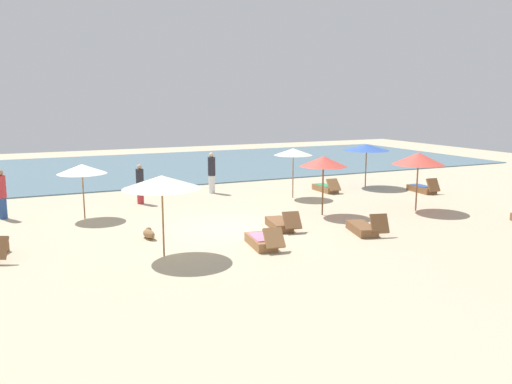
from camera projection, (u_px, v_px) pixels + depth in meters
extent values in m
plane|color=#BCAD8E|center=(232.00, 228.00, 18.13)|extent=(60.00, 60.00, 0.00)
cube|color=slate|center=(130.00, 168.00, 33.31)|extent=(48.00, 16.00, 0.06)
cylinder|color=brown|center=(323.00, 186.00, 19.92)|extent=(0.06, 0.06, 2.21)
cone|color=#D84C3F|center=(323.00, 161.00, 19.75)|extent=(1.77, 1.77, 0.39)
cylinder|color=olive|center=(293.00, 174.00, 23.42)|extent=(0.05, 0.05, 2.16)
cone|color=silver|center=(293.00, 152.00, 23.24)|extent=(1.71, 1.71, 0.30)
cylinder|color=olive|center=(163.00, 217.00, 14.69)|extent=(0.05, 0.05, 2.26)
cone|color=silver|center=(162.00, 182.00, 14.52)|extent=(2.19, 2.19, 0.37)
cylinder|color=olive|center=(83.00, 192.00, 19.33)|extent=(0.05, 0.05, 1.98)
cone|color=white|center=(82.00, 169.00, 19.18)|extent=(1.78, 1.78, 0.35)
cylinder|color=brown|center=(417.00, 182.00, 20.70)|extent=(0.06, 0.06, 2.27)
cone|color=#D84C3F|center=(418.00, 159.00, 20.54)|extent=(2.00, 2.00, 0.48)
cylinder|color=brown|center=(366.00, 166.00, 26.24)|extent=(0.06, 0.06, 2.10)
cone|color=#3359B2|center=(367.00, 147.00, 26.07)|extent=(2.25, 2.25, 0.32)
cube|color=olive|center=(325.00, 188.00, 25.17)|extent=(0.62, 1.51, 0.28)
cube|color=olive|center=(333.00, 185.00, 24.50)|extent=(0.58, 0.49, 0.53)
cube|color=#338C59|center=(325.00, 185.00, 25.15)|extent=(0.52, 1.06, 0.03)
cube|color=brown|center=(279.00, 224.00, 18.02)|extent=(0.87, 1.58, 0.28)
cube|color=brown|center=(292.00, 220.00, 17.41)|extent=(0.65, 0.58, 0.53)
cube|color=brown|center=(421.00, 189.00, 24.98)|extent=(0.70, 1.54, 0.28)
cube|color=brown|center=(433.00, 185.00, 24.32)|extent=(0.59, 0.42, 0.60)
cube|color=#2D4C8C|center=(422.00, 186.00, 24.95)|extent=(0.58, 1.08, 0.03)
cube|color=brown|center=(362.00, 229.00, 17.43)|extent=(0.98, 1.61, 0.28)
cube|color=brown|center=(379.00, 224.00, 16.86)|extent=(0.65, 0.51, 0.60)
cube|color=olive|center=(261.00, 242.00, 15.85)|extent=(0.79, 1.57, 0.28)
cube|color=olive|center=(274.00, 238.00, 15.22)|extent=(0.63, 0.56, 0.53)
cube|color=#D17299|center=(261.00, 237.00, 15.82)|extent=(0.64, 1.11, 0.03)
cylinder|color=#BF3338|center=(140.00, 195.00, 22.20)|extent=(0.39, 0.39, 0.72)
cylinder|color=#26262D|center=(140.00, 178.00, 22.07)|extent=(0.46, 0.46, 0.76)
sphere|color=tan|center=(139.00, 167.00, 21.98)|extent=(0.20, 0.20, 0.20)
cylinder|color=white|center=(212.00, 184.00, 24.70)|extent=(0.38, 0.38, 0.83)
cylinder|color=#26262D|center=(212.00, 166.00, 24.55)|extent=(0.45, 0.45, 0.86)
sphere|color=beige|center=(211.00, 155.00, 24.45)|extent=(0.23, 0.23, 0.23)
cylinder|color=#2D4C8C|center=(3.00, 208.00, 19.42)|extent=(0.39, 0.39, 0.79)
cylinder|color=#BF3338|center=(1.00, 187.00, 19.28)|extent=(0.45, 0.45, 0.83)
sphere|color=#A37556|center=(0.00, 173.00, 19.19)|extent=(0.22, 0.22, 0.22)
cube|color=olive|center=(149.00, 238.00, 16.68)|extent=(0.27, 0.40, 0.04)
ellipsoid|color=olive|center=(149.00, 234.00, 16.66)|extent=(0.40, 0.66, 0.28)
sphere|color=olive|center=(149.00, 230.00, 16.91)|extent=(0.19, 0.19, 0.19)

